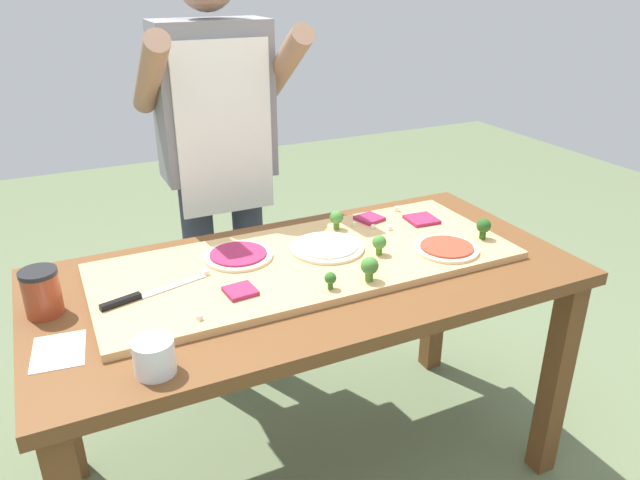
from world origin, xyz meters
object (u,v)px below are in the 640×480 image
(prep_table, at_px, (309,303))
(broccoli_floret_back_right, at_px, (370,267))
(broccoli_floret_center_right, at_px, (330,279))
(pizza_whole_beet_magenta, at_px, (238,256))
(broccoli_floret_back_mid, at_px, (337,218))
(recipe_note, at_px, (59,351))
(cheese_crumble_b, at_px, (206,272))
(broccoli_floret_front_right, at_px, (379,243))
(cheese_crumble_d, at_px, (397,209))
(flour_cup, at_px, (154,359))
(pizza_slice_near_left, at_px, (369,218))
(cheese_crumble_f, at_px, (373,227))
(sauce_jar, at_px, (42,292))
(cook_center, at_px, (218,150))
(cheese_crumble_c, at_px, (354,224))
(broccoli_floret_center_left, at_px, (484,227))
(cheese_crumble_e, at_px, (390,228))
(cheese_crumble_a, at_px, (199,317))
(pizza_whole_white_garlic, at_px, (327,247))
(pizza_whole_tomato_red, at_px, (447,248))
(pizza_slice_near_right, at_px, (422,219))
(chefs_knife, at_px, (140,296))
(pizza_slice_far_right, at_px, (240,291))

(prep_table, xyz_separation_m, broccoli_floret_back_right, (0.11, -0.17, 0.17))
(broccoli_floret_center_right, bearing_deg, pizza_whole_beet_magenta, 119.22)
(broccoli_floret_back_mid, height_order, recipe_note, broccoli_floret_back_mid)
(cheese_crumble_b, bearing_deg, broccoli_floret_back_right, -29.87)
(broccoli_floret_front_right, bearing_deg, broccoli_floret_back_right, -129.73)
(cheese_crumble_d, xyz_separation_m, flour_cup, (-0.98, -0.55, 0.01))
(prep_table, relative_size, cheese_crumble_b, 104.01)
(pizza_slice_near_left, relative_size, cheese_crumble_d, 4.93)
(cheese_crumble_f, bearing_deg, flour_cup, -151.31)
(sauce_jar, relative_size, cook_center, 0.08)
(recipe_note, bearing_deg, broccoli_floret_front_right, 5.59)
(cheese_crumble_c, height_order, recipe_note, cheese_crumble_c)
(pizza_whole_beet_magenta, xyz_separation_m, pizza_slice_near_left, (0.51, 0.09, -0.00))
(broccoli_floret_center_left, distance_m, cheese_crumble_e, 0.30)
(cheese_crumble_b, height_order, recipe_note, cheese_crumble_b)
(prep_table, bearing_deg, cheese_crumble_e, 18.44)
(pizza_whole_beet_magenta, height_order, cheese_crumble_c, pizza_whole_beet_magenta)
(broccoli_floret_center_right, height_order, cheese_crumble_b, broccoli_floret_center_right)
(broccoli_floret_back_mid, xyz_separation_m, cook_center, (-0.26, 0.44, 0.15))
(cook_center, bearing_deg, pizza_whole_beet_magenta, -101.66)
(broccoli_floret_center_right, xyz_separation_m, cheese_crumble_a, (-0.37, -0.00, -0.02))
(cheese_crumble_c, distance_m, cheese_crumble_e, 0.12)
(cook_center, bearing_deg, broccoli_floret_back_mid, -59.31)
(pizza_whole_white_garlic, distance_m, broccoli_floret_back_right, 0.24)
(pizza_whole_beet_magenta, xyz_separation_m, cook_center, (0.11, 0.51, 0.19))
(cheese_crumble_a, distance_m, sauce_jar, 0.42)
(broccoli_floret_center_left, relative_size, cheese_crumble_e, 4.35)
(cheese_crumble_c, relative_size, flour_cup, 0.14)
(flour_cup, height_order, recipe_note, flour_cup)
(prep_table, xyz_separation_m, pizza_whole_tomato_red, (0.43, -0.10, 0.14))
(cheese_crumble_f, bearing_deg, cheese_crumble_a, -155.37)
(pizza_whole_beet_magenta, xyz_separation_m, recipe_note, (-0.53, -0.25, -0.03))
(cheese_crumble_f, bearing_deg, cheese_crumble_b, -172.10)
(broccoli_floret_back_mid, relative_size, cheese_crumble_e, 4.16)
(broccoli_floret_center_right, xyz_separation_m, broccoli_floret_back_mid, (0.20, 0.36, 0.01))
(pizza_slice_near_left, relative_size, pizza_slice_near_right, 0.83)
(pizza_whole_tomato_red, relative_size, recipe_note, 1.30)
(cheese_crumble_e, bearing_deg, sauce_jar, -177.77)
(broccoli_floret_center_left, bearing_deg, chefs_knife, 175.59)
(pizza_slice_near_right, height_order, cheese_crumble_a, cheese_crumble_a)
(broccoli_floret_center_left, bearing_deg, pizza_slice_far_right, -179.71)
(broccoli_floret_back_mid, bearing_deg, broccoli_floret_center_left, -34.97)
(broccoli_floret_front_right, bearing_deg, pizza_whole_tomato_red, -18.15)
(flour_cup, bearing_deg, pizza_whole_white_garlic, 31.38)
(cheese_crumble_b, distance_m, cook_center, 0.65)
(broccoli_floret_front_right, height_order, flour_cup, broccoli_floret_front_right)
(sauce_jar, bearing_deg, broccoli_floret_center_left, -6.52)
(pizza_whole_beet_magenta, relative_size, broccoli_floret_back_right, 2.89)
(pizza_slice_near_left, bearing_deg, cheese_crumble_f, -110.47)
(cheese_crumble_b, bearing_deg, cheese_crumble_d, 13.86)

